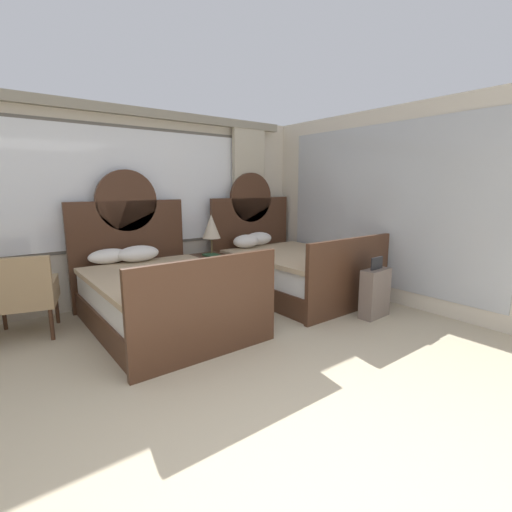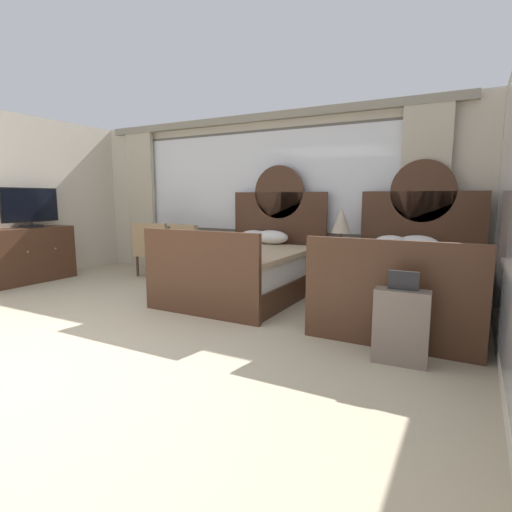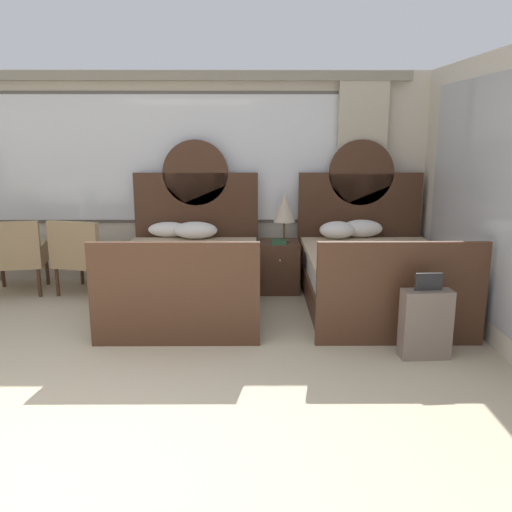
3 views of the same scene
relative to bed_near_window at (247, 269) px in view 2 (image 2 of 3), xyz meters
The scene contains 12 objects.
ground_plane 3.14m from the bed_near_window, 97.98° to the right, with size 24.00×24.00×0.00m, color #BCAD8E.
wall_back_window 1.64m from the bed_near_window, 110.05° to the left, with size 6.79×0.22×2.70m.
bed_near_window is the anchor object (origin of this frame).
bed_near_mirror 2.09m from the bed_near_window, ahead, with size 1.58×2.18×1.86m.
nightstand_between_beds 1.24m from the bed_near_window, 32.13° to the left, with size 0.49×0.52×0.63m.
table_lamp_on_nightstand 1.46m from the bed_near_window, 31.11° to the left, with size 0.27×0.27×0.60m.
book_on_nightstand 1.21m from the bed_near_window, 28.33° to the left, with size 0.18×0.26×0.03m.
dresser_minibar 3.73m from the bed_near_window, 163.83° to the right, with size 0.52×1.70×0.88m.
tv_flatscreen 3.73m from the bed_near_window, 167.40° to the right, with size 0.20×0.94×0.63m.
armchair_by_window_left 1.45m from the bed_near_window, 157.77° to the left, with size 0.78×0.78×0.93m.
armchair_by_window_centre 2.22m from the bed_near_window, 165.79° to the left, with size 0.75×0.75×0.93m.
suitcase_on_floor 2.65m from the bed_near_window, 31.88° to the right, with size 0.44×0.21×0.77m.
Camera 2 is at (3.14, -1.67, 1.36)m, focal length 28.13 mm.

